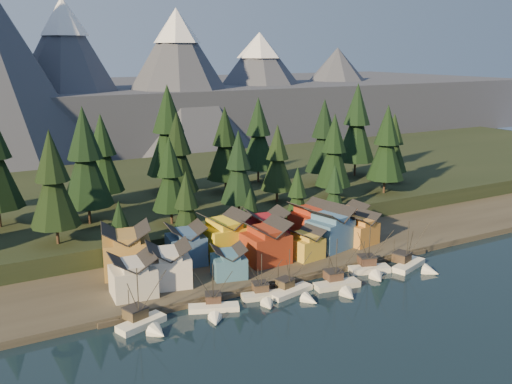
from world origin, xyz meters
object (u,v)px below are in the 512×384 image
boat_0 (144,316)px  boat_2 (264,291)px  boat_4 (340,279)px  house_back_1 (186,243)px  house_front_1 (169,263)px  boat_3 (295,287)px  boat_5 (371,263)px  house_front_0 (133,274)px  house_back_0 (127,249)px  boat_1 (214,304)px  boat_6 (414,259)px

boat_0 → boat_2: bearing=-18.4°
boat_4 → house_back_1: bearing=141.2°
house_front_1 → house_back_1: bearing=63.9°
boat_2 → house_back_1: 24.18m
boat_4 → house_back_1: boat_4 is taller
boat_2 → house_front_1: size_ratio=1.01×
boat_0 → boat_4: bearing=-22.9°
boat_3 → house_back_1: size_ratio=1.22×
boat_5 → boat_3: bearing=-157.7°
boat_0 → boat_3: 31.16m
boat_2 → house_front_0: 25.91m
house_front_1 → house_back_0: house_back_0 is taller
boat_5 → house_front_0: bearing=-175.0°
boat_3 → boat_5: bearing=-8.2°
boat_4 → house_back_1: (-23.33, 26.02, 4.00)m
boat_2 → boat_5: (27.80, 0.21, 0.47)m
boat_1 → boat_4: 27.55m
boat_1 → house_front_0: size_ratio=1.17×
boat_0 → boat_6: boat_6 is taller
boat_1 → boat_6: bearing=19.5°
house_front_1 → house_back_1: 12.28m
house_front_0 → house_back_1: house_back_1 is taller
boat_5 → house_front_0: 51.94m
boat_3 → boat_6: (31.34, -1.01, 0.49)m
house_front_1 → house_back_0: (-5.65, 10.03, 1.03)m
boat_0 → house_front_0: size_ratio=1.37×
boat_3 → boat_4: 9.92m
boat_3 → house_front_1: bearing=133.0°
boat_2 → house_back_1: house_back_1 is taller
boat_6 → house_front_0: size_ratio=1.37×
house_front_1 → house_back_0: bearing=132.6°
house_front_0 → boat_2: bearing=-22.7°
boat_0 → house_back_1: bearing=34.1°
house_back_0 → house_front_0: bearing=-87.9°
boat_5 → house_back_1: size_ratio=1.35×
house_front_0 → house_front_1: 8.09m
boat_2 → boat_3: size_ratio=0.93×
boat_2 → boat_6: boat_6 is taller
house_front_1 → house_front_0: bearing=-156.5°
house_front_1 → boat_2: bearing=-28.7°
boat_4 → house_back_1: 35.17m
boat_0 → boat_5: bearing=-18.1°
boat_1 → boat_2: size_ratio=1.02×
boat_3 → boat_6: bearing=-14.4°
boat_3 → boat_5: (21.18, 1.61, 0.58)m
boat_3 → house_front_1: 26.27m
house_front_0 → house_back_0: (2.31, 11.48, 1.26)m
boat_4 → boat_5: bearing=26.2°
boat_1 → boat_4: bearing=15.9°
house_front_0 → boat_6: bearing=-8.4°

